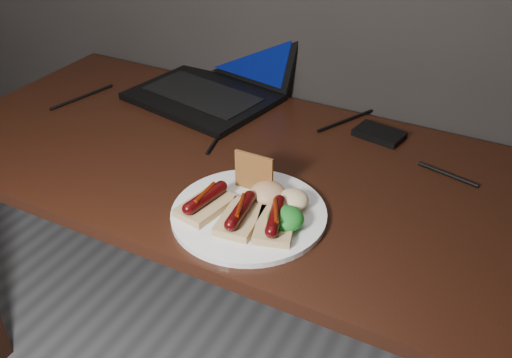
{
  "coord_description": "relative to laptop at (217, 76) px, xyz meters",
  "views": [
    {
      "loc": [
        0.6,
        0.41,
        1.43
      ],
      "look_at": [
        0.17,
        1.23,
        0.82
      ],
      "focal_mm": 40.0,
      "sensor_mm": 36.0,
      "label": 1
    }
  ],
  "objects": [
    {
      "name": "bread_sausage_left",
      "position": [
        0.27,
        -0.5,
        -0.02
      ],
      "size": [
        0.09,
        0.13,
        0.04
      ],
      "color": "#D5BD7D",
      "rests_on": "plate"
    },
    {
      "name": "crispbread",
      "position": [
        0.33,
        -0.39,
        0.0
      ],
      "size": [
        0.09,
        0.01,
        0.08
      ],
      "primitive_type": "cube",
      "color": "#B06730",
      "rests_on": "plate"
    },
    {
      "name": "plate",
      "position": [
        0.35,
        -0.46,
        -0.05
      ],
      "size": [
        0.35,
        0.35,
        0.01
      ],
      "primitive_type": "cylinder",
      "rotation": [
        0.0,
        0.0,
        0.14
      ],
      "color": "white",
      "rests_on": "desk"
    },
    {
      "name": "bread_sausage_center",
      "position": [
        0.35,
        -0.5,
        -0.02
      ],
      "size": [
        0.08,
        0.12,
        0.04
      ],
      "color": "#D5BD7D",
      "rests_on": "plate"
    },
    {
      "name": "bread_sausage_right",
      "position": [
        0.42,
        -0.49,
        -0.02
      ],
      "size": [
        0.1,
        0.13,
        0.04
      ],
      "color": "#D5BD7D",
      "rests_on": "plate"
    },
    {
      "name": "laptop",
      "position": [
        0.0,
        0.0,
        0.0
      ],
      "size": [
        0.43,
        0.42,
        0.25
      ],
      "color": "black",
      "rests_on": "desk"
    },
    {
      "name": "salsa_mound",
      "position": [
        0.37,
        -0.41,
        -0.02
      ],
      "size": [
        0.07,
        0.07,
        0.04
      ],
      "primitive_type": "ellipsoid",
      "color": "#AA3011",
      "rests_on": "plate"
    },
    {
      "name": "desk",
      "position": [
        0.19,
        -0.28,
        -0.14
      ],
      "size": [
        1.4,
        0.7,
        0.75
      ],
      "color": "black",
      "rests_on": "ground"
    },
    {
      "name": "salad_greens",
      "position": [
        0.44,
        -0.47,
        -0.02
      ],
      "size": [
        0.07,
        0.07,
        0.04
      ],
      "primitive_type": "ellipsoid",
      "color": "#13621B",
      "rests_on": "plate"
    },
    {
      "name": "hard_drive",
      "position": [
        0.48,
        -0.03,
        -0.04
      ],
      "size": [
        0.13,
        0.09,
        0.02
      ],
      "primitive_type": "cube",
      "rotation": [
        0.0,
        0.0,
        -0.18
      ],
      "color": "black",
      "rests_on": "desk"
    },
    {
      "name": "coleslaw_mound",
      "position": [
        0.42,
        -0.41,
        -0.02
      ],
      "size": [
        0.06,
        0.06,
        0.04
      ],
      "primitive_type": "ellipsoid",
      "color": "silver",
      "rests_on": "plate"
    },
    {
      "name": "desk_cables",
      "position": [
        0.19,
        -0.13,
        -0.05
      ],
      "size": [
        1.07,
        0.42,
        0.01
      ],
      "color": "black",
      "rests_on": "desk"
    }
  ]
}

